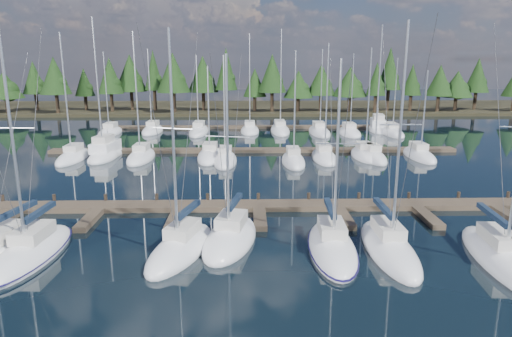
{
  "coord_description": "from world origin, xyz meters",
  "views": [
    {
      "loc": [
        -0.93,
        -15.48,
        11.18
      ],
      "look_at": [
        -0.12,
        22.0,
        2.18
      ],
      "focal_mm": 32.0,
      "sensor_mm": 36.0,
      "label": 1
    }
  ],
  "objects_px": {
    "front_sailboat_2": "(181,248)",
    "front_sailboat_6": "(501,257)",
    "front_sailboat_5": "(389,247)",
    "motor_yacht_left": "(106,153)",
    "front_sailboat_4": "(332,247)",
    "front_sailboat_1": "(31,252)",
    "main_dock": "(259,208)",
    "front_sailboat_3": "(230,238)",
    "motor_yacht_right": "(378,127)"
  },
  "relations": [
    {
      "from": "front_sailboat_4",
      "to": "motor_yacht_right",
      "type": "distance_m",
      "value": 50.03
    },
    {
      "from": "front_sailboat_4",
      "to": "motor_yacht_left",
      "type": "height_order",
      "value": "front_sailboat_4"
    },
    {
      "from": "motor_yacht_right",
      "to": "front_sailboat_4",
      "type": "bearing_deg",
      "value": -108.83
    },
    {
      "from": "front_sailboat_3",
      "to": "front_sailboat_6",
      "type": "height_order",
      "value": "front_sailboat_6"
    },
    {
      "from": "front_sailboat_1",
      "to": "motor_yacht_right",
      "type": "bearing_deg",
      "value": 54.72
    },
    {
      "from": "front_sailboat_6",
      "to": "motor_yacht_left",
      "type": "height_order",
      "value": "front_sailboat_6"
    },
    {
      "from": "front_sailboat_5",
      "to": "front_sailboat_4",
      "type": "bearing_deg",
      "value": 177.26
    },
    {
      "from": "front_sailboat_4",
      "to": "front_sailboat_5",
      "type": "bearing_deg",
      "value": -2.74
    },
    {
      "from": "front_sailboat_3",
      "to": "front_sailboat_6",
      "type": "bearing_deg",
      "value": -11.76
    },
    {
      "from": "front_sailboat_4",
      "to": "front_sailboat_5",
      "type": "distance_m",
      "value": 3.37
    },
    {
      "from": "front_sailboat_1",
      "to": "front_sailboat_4",
      "type": "bearing_deg",
      "value": 1.24
    },
    {
      "from": "front_sailboat_5",
      "to": "front_sailboat_1",
      "type": "bearing_deg",
      "value": -179.4
    },
    {
      "from": "front_sailboat_3",
      "to": "motor_yacht_left",
      "type": "relative_size",
      "value": 1.41
    },
    {
      "from": "front_sailboat_2",
      "to": "front_sailboat_6",
      "type": "distance_m",
      "value": 18.37
    },
    {
      "from": "front_sailboat_3",
      "to": "front_sailboat_5",
      "type": "bearing_deg",
      "value": -10.35
    },
    {
      "from": "motor_yacht_right",
      "to": "front_sailboat_2",
      "type": "bearing_deg",
      "value": -118.0
    },
    {
      "from": "front_sailboat_1",
      "to": "front_sailboat_6",
      "type": "bearing_deg",
      "value": -2.67
    },
    {
      "from": "front_sailboat_4",
      "to": "motor_yacht_right",
      "type": "xyz_separation_m",
      "value": [
        16.15,
        47.35,
        0.2
      ]
    },
    {
      "from": "motor_yacht_left",
      "to": "front_sailboat_1",
      "type": "bearing_deg",
      "value": -81.87
    },
    {
      "from": "front_sailboat_6",
      "to": "motor_yacht_left",
      "type": "xyz_separation_m",
      "value": [
        -30.92,
        29.37,
        0.18
      ]
    },
    {
      "from": "front_sailboat_1",
      "to": "front_sailboat_2",
      "type": "distance_m",
      "value": 8.62
    },
    {
      "from": "motor_yacht_left",
      "to": "front_sailboat_5",
      "type": "bearing_deg",
      "value": -48.13
    },
    {
      "from": "front_sailboat_2",
      "to": "motor_yacht_left",
      "type": "xyz_separation_m",
      "value": [
        -12.63,
        27.68,
        0.18
      ]
    },
    {
      "from": "front_sailboat_2",
      "to": "front_sailboat_4",
      "type": "height_order",
      "value": "front_sailboat_2"
    },
    {
      "from": "front_sailboat_6",
      "to": "front_sailboat_5",
      "type": "bearing_deg",
      "value": 166.02
    },
    {
      "from": "motor_yacht_left",
      "to": "motor_yacht_right",
      "type": "height_order",
      "value": "motor_yacht_right"
    },
    {
      "from": "front_sailboat_4",
      "to": "front_sailboat_6",
      "type": "relative_size",
      "value": 0.85
    },
    {
      "from": "front_sailboat_2",
      "to": "front_sailboat_6",
      "type": "height_order",
      "value": "front_sailboat_6"
    },
    {
      "from": "front_sailboat_5",
      "to": "motor_yacht_left",
      "type": "relative_size",
      "value": 1.6
    },
    {
      "from": "front_sailboat_1",
      "to": "front_sailboat_4",
      "type": "height_order",
      "value": "front_sailboat_1"
    },
    {
      "from": "front_sailboat_3",
      "to": "front_sailboat_4",
      "type": "xyz_separation_m",
      "value": [
        6.12,
        -1.57,
        -0.01
      ]
    },
    {
      "from": "front_sailboat_2",
      "to": "front_sailboat_4",
      "type": "xyz_separation_m",
      "value": [
        9.0,
        -0.05,
        -0.02
      ]
    },
    {
      "from": "front_sailboat_4",
      "to": "motor_yacht_right",
      "type": "bearing_deg",
      "value": 71.17
    },
    {
      "from": "front_sailboat_2",
      "to": "motor_yacht_right",
      "type": "relative_size",
      "value": 1.51
    },
    {
      "from": "front_sailboat_5",
      "to": "motor_yacht_left",
      "type": "height_order",
      "value": "front_sailboat_5"
    },
    {
      "from": "motor_yacht_left",
      "to": "front_sailboat_4",
      "type": "bearing_deg",
      "value": -52.05
    },
    {
      "from": "front_sailboat_3",
      "to": "motor_yacht_left",
      "type": "xyz_separation_m",
      "value": [
        -15.51,
        26.16,
        0.19
      ]
    },
    {
      "from": "front_sailboat_1",
      "to": "front_sailboat_6",
      "type": "distance_m",
      "value": 26.94
    },
    {
      "from": "main_dock",
      "to": "front_sailboat_2",
      "type": "xyz_separation_m",
      "value": [
        -4.85,
        -7.55,
        0.09
      ]
    },
    {
      "from": "front_sailboat_1",
      "to": "motor_yacht_left",
      "type": "bearing_deg",
      "value": 98.13
    },
    {
      "from": "front_sailboat_3",
      "to": "front_sailboat_6",
      "type": "distance_m",
      "value": 15.74
    },
    {
      "from": "front_sailboat_1",
      "to": "motor_yacht_right",
      "type": "height_order",
      "value": "front_sailboat_1"
    },
    {
      "from": "front_sailboat_2",
      "to": "front_sailboat_4",
      "type": "relative_size",
      "value": 1.13
    },
    {
      "from": "front_sailboat_4",
      "to": "front_sailboat_6",
      "type": "distance_m",
      "value": 9.44
    },
    {
      "from": "front_sailboat_4",
      "to": "front_sailboat_6",
      "type": "xyz_separation_m",
      "value": [
        9.29,
        -1.64,
        0.02
      ]
    },
    {
      "from": "front_sailboat_6",
      "to": "motor_yacht_right",
      "type": "bearing_deg",
      "value": 82.03
    },
    {
      "from": "front_sailboat_5",
      "to": "motor_yacht_left",
      "type": "distance_m",
      "value": 37.45
    },
    {
      "from": "main_dock",
      "to": "front_sailboat_5",
      "type": "relative_size",
      "value": 3.15
    },
    {
      "from": "front_sailboat_3",
      "to": "front_sailboat_4",
      "type": "height_order",
      "value": "front_sailboat_3"
    },
    {
      "from": "front_sailboat_5",
      "to": "front_sailboat_3",
      "type": "bearing_deg",
      "value": 169.65
    }
  ]
}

